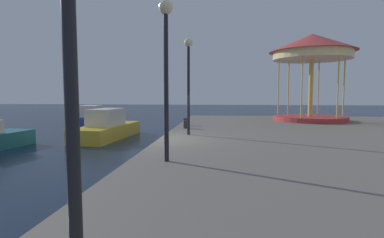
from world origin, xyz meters
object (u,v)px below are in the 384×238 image
Objects in this scene: motorboat_blue at (94,120)px; carousel at (312,55)px; motorboat_yellow at (107,128)px; lamp_post_far_end at (188,69)px; bollard_north at (186,122)px; bollard_south at (186,124)px; lamp_post_mid_promenade at (166,52)px.

carousel reaches higher than motorboat_blue.
motorboat_yellow is 7.03m from lamp_post_far_end.
motorboat_blue is 10.89× the size of bollard_north.
motorboat_blue is 0.77× the size of carousel.
motorboat_yellow is at bearing 144.02° from lamp_post_far_end.
motorboat_yellow is 4.95m from bollard_south.
bollard_south is at bearing -38.03° from motorboat_blue.
bollard_north is at bearing 1.32° from motorboat_yellow.
bollard_south is 1.52m from bollard_north.
bollard_south is at bearing -145.59° from carousel.
carousel is 14.71m from lamp_post_mid_promenade.
motorboat_blue is 15.83m from lamp_post_mid_promenade.
lamp_post_mid_promenade is at bearing -90.03° from lamp_post_far_end.
motorboat_blue is at bearing 122.01° from motorboat_yellow.
motorboat_yellow is 1.37× the size of lamp_post_far_end.
carousel is at bearing 25.49° from bollard_north.
bollard_north is (-0.60, 3.84, -2.63)m from lamp_post_far_end.
carousel is 1.37× the size of lamp_post_far_end.
lamp_post_mid_promenade is at bearing -119.71° from carousel.
motorboat_yellow is at bearing 163.51° from bollard_south.
lamp_post_far_end is at bearing -133.73° from carousel.
bollard_south is (7.54, -5.90, 0.34)m from motorboat_blue.
motorboat_yellow is 1.37× the size of lamp_post_mid_promenade.
bollard_south is at bearing -16.49° from motorboat_yellow.
lamp_post_far_end is at bearing -35.98° from motorboat_yellow.
motorboat_blue is at bearing 141.97° from bollard_south.
lamp_post_mid_promenade is (-7.25, -12.71, -1.44)m from carousel.
lamp_post_mid_promenade is at bearing -86.88° from bollard_south.
motorboat_yellow is 10.68m from lamp_post_mid_promenade.
bollard_south is (4.73, -1.40, 0.37)m from motorboat_yellow.
lamp_post_far_end is (5.14, -3.73, 3.00)m from motorboat_yellow.
bollard_north is at bearing -30.87° from motorboat_blue.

